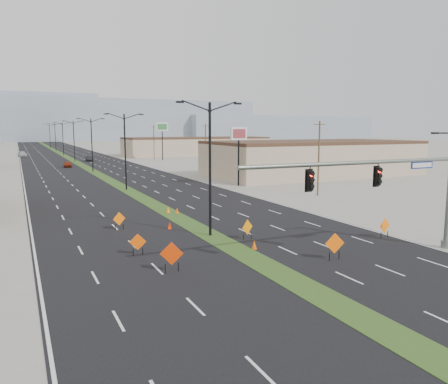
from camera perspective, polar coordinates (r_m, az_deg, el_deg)
name	(u,v)px	position (r m, az deg, el deg)	size (l,w,h in m)	color
ground	(303,287)	(23.39, 10.33, -12.08)	(600.00, 600.00, 0.00)	gray
road_surface	(73,161)	(118.71, -19.10, 3.91)	(25.00, 400.00, 0.02)	black
median_strip	(73,161)	(118.71, -19.10, 3.91)	(2.00, 400.00, 0.04)	#2B4C1B
building_se_near	(312,159)	(78.53, 11.44, 4.21)	(36.00, 18.00, 5.50)	tan
building_se_far	(196,147)	(137.62, -3.65, 5.92)	(44.00, 16.00, 5.00)	tan
mesa_center	(98,120)	(322.16, -16.12, 9.00)	(220.00, 50.00, 28.00)	gray
mesa_east	(276,128)	(363.21, 6.78, 8.35)	(160.00, 50.00, 18.00)	gray
signal_mast	(400,182)	(29.36, 21.95, 1.24)	(16.30, 0.60, 8.00)	slate
streetlight_0	(210,165)	(32.53, -1.84, 3.57)	(5.15, 0.24, 10.02)	black
streetlight_1	(125,149)	(59.22, -12.79, 5.49)	(5.15, 0.24, 10.02)	black
streetlight_2	(92,143)	(86.74, -16.88, 6.15)	(5.15, 0.24, 10.02)	black
streetlight_3	(74,140)	(114.49, -19.01, 6.49)	(5.15, 0.24, 10.02)	black
streetlight_4	(63,138)	(142.34, -20.30, 6.68)	(5.15, 0.24, 10.02)	black
streetlight_5	(55,136)	(170.24, -21.17, 6.82)	(5.15, 0.24, 10.02)	black
streetlight_6	(50,135)	(198.16, -21.80, 6.91)	(5.15, 0.24, 10.02)	black
utility_pole_0	(319,157)	(54.06, 12.27, 4.47)	(1.60, 0.20, 9.00)	#4C3823
utility_pole_1	(206,147)	(84.49, -2.42, 5.95)	(1.60, 0.20, 9.00)	#4C3823
utility_pole_2	(154,142)	(117.49, -9.14, 6.50)	(1.60, 0.20, 9.00)	#4C3823
utility_pole_3	(124,139)	(151.39, -12.90, 6.77)	(1.60, 0.20, 9.00)	#4C3823
car_left	(68,164)	(98.41, -19.75, 3.44)	(1.51, 3.74, 1.27)	maroon
car_mid	(89,158)	(115.20, -17.20, 4.21)	(1.42, 4.07, 1.34)	black
car_far	(22,154)	(140.52, -24.84, 4.51)	(2.06, 5.07, 1.47)	#ABB0B5
construction_sign_0	(172,255)	(25.01, -6.86, -8.13)	(1.23, 0.58, 1.77)	red
construction_sign_1	(138,243)	(28.72, -11.20, -6.52)	(1.04, 0.32, 1.42)	#EB4F04
construction_sign_2	(119,219)	(36.18, -13.53, -3.51)	(1.05, 0.36, 1.44)	#FC6405
construction_sign_3	(247,228)	(32.12, 3.07, -4.71)	(1.05, 0.46, 1.49)	orange
construction_sign_4	(335,244)	(27.97, 14.26, -6.63)	(1.27, 0.29, 1.72)	#FF5D05
construction_sign_5	(385,226)	(34.71, 20.26, -4.22)	(1.12, 0.21, 1.51)	#FF6905
cone_0	(170,225)	(35.79, -7.10, -4.34)	(0.37, 0.37, 0.61)	#FF3405
cone_1	(254,245)	(29.71, 3.97, -6.90)	(0.38, 0.38, 0.63)	#D84904
cone_2	(177,211)	(42.07, -6.15, -2.45)	(0.35, 0.35, 0.58)	#E35704
cone_3	(168,210)	(42.41, -7.30, -2.31)	(0.41, 0.41, 0.69)	orange
pole_sign_east_near	(239,139)	(62.02, 1.93, 6.99)	(2.73, 0.80, 8.31)	black
pole_sign_east_far	(162,130)	(114.19, -8.09, 8.08)	(3.15, 0.50, 9.64)	black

